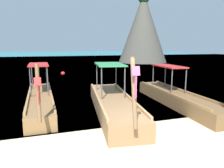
{
  "coord_description": "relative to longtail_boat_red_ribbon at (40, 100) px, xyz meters",
  "views": [
    {
      "loc": [
        -2.93,
        -5.11,
        2.8
      ],
      "look_at": [
        0.0,
        3.69,
        1.16
      ],
      "focal_mm": 34.29,
      "sensor_mm": 36.0,
      "label": 1
    }
  ],
  "objects": [
    {
      "name": "ground",
      "position": [
        3.05,
        -5.08,
        -0.35
      ],
      "size": [
        120.0,
        120.0,
        0.0
      ],
      "primitive_type": "plane",
      "color": "beige"
    },
    {
      "name": "sea_water",
      "position": [
        3.05,
        56.61,
        -0.34
      ],
      "size": [
        120.0,
        120.0,
        0.0
      ],
      "primitive_type": "plane",
      "color": "#147A89",
      "rests_on": "ground"
    },
    {
      "name": "longtail_boat_red_ribbon",
      "position": [
        0.0,
        0.0,
        0.0
      ],
      "size": [
        1.07,
        7.12,
        2.28
      ],
      "color": "brown",
      "rests_on": "ground"
    },
    {
      "name": "longtail_boat_pink_ribbon",
      "position": [
        2.95,
        -1.77,
        0.03
      ],
      "size": [
        2.36,
        6.88,
        2.53
      ],
      "color": "olive",
      "rests_on": "ground"
    },
    {
      "name": "longtail_boat_blue_ribbon",
      "position": [
        6.21,
        -1.67,
        0.01
      ],
      "size": [
        1.49,
        7.41,
        2.7
      ],
      "color": "brown",
      "rests_on": "ground"
    },
    {
      "name": "karst_rock",
      "position": [
        17.54,
        24.42,
        5.3
      ],
      "size": [
        8.83,
        8.39,
        11.91
      ],
      "color": "#47443D",
      "rests_on": "ground"
    },
    {
      "name": "mooring_buoy_near",
      "position": [
        2.11,
        10.95,
        -0.15
      ],
      "size": [
        0.39,
        0.39,
        0.39
      ],
      "color": "red",
      "rests_on": "sea_water"
    }
  ]
}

